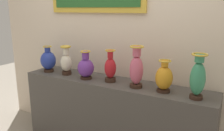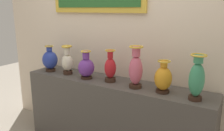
# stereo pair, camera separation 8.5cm
# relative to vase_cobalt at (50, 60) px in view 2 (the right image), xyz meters

# --- Properties ---
(display_shelf) EXTENTS (2.18, 0.42, 0.85)m
(display_shelf) POSITION_rel_vase_cobalt_xyz_m (0.89, 0.05, -0.57)
(display_shelf) COLOR #4C4742
(display_shelf) RESTS_ON ground_plane
(back_wall) EXTENTS (3.78, 0.14, 3.10)m
(back_wall) POSITION_rel_vase_cobalt_xyz_m (0.88, 0.31, 0.56)
(back_wall) COLOR beige
(back_wall) RESTS_ON ground_plane
(vase_cobalt) EXTENTS (0.19, 0.19, 0.33)m
(vase_cobalt) POSITION_rel_vase_cobalt_xyz_m (0.00, 0.00, 0.00)
(vase_cobalt) COLOR #382319
(vase_cobalt) RESTS_ON display_shelf
(vase_ivory) EXTENTS (0.14, 0.14, 0.35)m
(vase_ivory) POSITION_rel_vase_cobalt_xyz_m (0.28, 0.01, 0.01)
(vase_ivory) COLOR #382319
(vase_ivory) RESTS_ON display_shelf
(vase_violet) EXTENTS (0.18, 0.18, 0.32)m
(vase_violet) POSITION_rel_vase_cobalt_xyz_m (0.58, -0.01, -0.01)
(vase_violet) COLOR #382319
(vase_violet) RESTS_ON display_shelf
(vase_crimson) EXTENTS (0.12, 0.12, 0.35)m
(vase_crimson) POSITION_rel_vase_cobalt_xyz_m (0.88, 0.03, 0.00)
(vase_crimson) COLOR #382319
(vase_crimson) RESTS_ON display_shelf
(vase_rose) EXTENTS (0.14, 0.14, 0.42)m
(vase_rose) POSITION_rel_vase_cobalt_xyz_m (1.19, -0.01, 0.05)
(vase_rose) COLOR #382319
(vase_rose) RESTS_ON display_shelf
(vase_amber) EXTENTS (0.16, 0.16, 0.31)m
(vase_amber) POSITION_rel_vase_cobalt_xyz_m (1.47, 0.01, -0.01)
(vase_amber) COLOR #382319
(vase_amber) RESTS_ON display_shelf
(vase_jade) EXTENTS (0.14, 0.14, 0.41)m
(vase_jade) POSITION_rel_vase_cobalt_xyz_m (1.78, -0.03, 0.05)
(vase_jade) COLOR #382319
(vase_jade) RESTS_ON display_shelf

